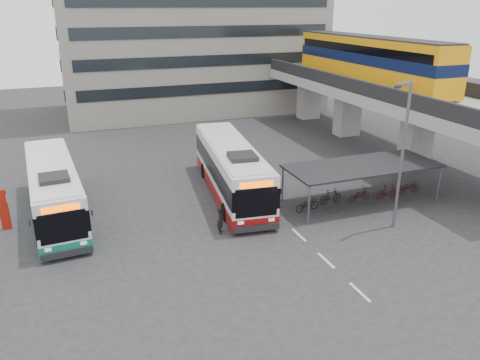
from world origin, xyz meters
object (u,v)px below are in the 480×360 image
object	(u,v)px
bus_main	(231,169)
bus_teal	(54,190)
pedestrian	(220,220)
lamp_post	(402,148)

from	to	relation	value
bus_main	bus_teal	bearing A→B (deg)	-175.35
pedestrian	lamp_post	xyz separation A→B (m)	(9.69, -2.81, 4.04)
bus_main	bus_teal	size ratio (longest dim) A/B	1.06
pedestrian	lamp_post	size ratio (longest dim) A/B	0.19
lamp_post	bus_teal	bearing A→B (deg)	136.75
bus_main	bus_teal	world-z (taller)	bus_main
bus_teal	lamp_post	bearing A→B (deg)	-29.48
bus_teal	pedestrian	distance (m)	10.55
bus_main	lamp_post	size ratio (longest dim) A/B	1.54
bus_teal	pedestrian	size ratio (longest dim) A/B	7.69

